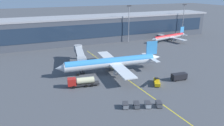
{
  "coord_description": "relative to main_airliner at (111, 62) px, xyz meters",
  "views": [
    {
      "loc": [
        -32.06,
        -71.68,
        32.32
      ],
      "look_at": [
        0.31,
        4.88,
        4.5
      ],
      "focal_mm": 35.9,
      "sensor_mm": 36.0,
      "label": 1
    }
  ],
  "objects": [
    {
      "name": "fuel_tanker",
      "position": [
        -15.07,
        -8.96,
        -2.31
      ],
      "size": [
        11.05,
        4.07,
        3.25
      ],
      "color": "#232326",
      "rests_on": "ground_plane"
    },
    {
      "name": "belt_loader",
      "position": [
        9.97,
        -17.71,
        -3.06
      ],
      "size": [
        4.56,
        6.68,
        3.49
      ],
      "color": "yellow",
      "rests_on": "ground_plane"
    },
    {
      "name": "apron_light_mast_2",
      "position": [
        30.37,
        44.8,
        9.27
      ],
      "size": [
        2.8,
        0.5,
        22.7
      ],
      "color": "gray",
      "rests_on": "ground_plane"
    },
    {
      "name": "apron_light_mast_1",
      "position": [
        72.08,
        44.8,
        9.06
      ],
      "size": [
        2.8,
        0.5,
        22.3
      ],
      "color": "gray",
      "rests_on": "ground_plane"
    },
    {
      "name": "baggage_cart_0",
      "position": [
        -7.46,
        -28.04,
        -3.27
      ],
      "size": [
        2.34,
        3.01,
        1.48
      ],
      "color": "gray",
      "rests_on": "ground_plane"
    },
    {
      "name": "lavatory_truck",
      "position": [
        19.95,
        -17.46,
        -2.63
      ],
      "size": [
        5.95,
        2.71,
        2.5
      ],
      "color": "black",
      "rests_on": "ground_plane"
    },
    {
      "name": "baggage_cart_3",
      "position": [
        1.59,
        -31.23,
        -3.27
      ],
      "size": [
        2.34,
        3.01,
        1.48
      ],
      "color": "#595B60",
      "rests_on": "ground_plane"
    },
    {
      "name": "commuter_jet_far",
      "position": [
        56.18,
        37.87,
        -1.33
      ],
      "size": [
        30.85,
        24.73,
        7.97
      ],
      "color": "#B2B7BC",
      "rests_on": "ground_plane"
    },
    {
      "name": "main_airliner",
      "position": [
        0.0,
        0.0,
        0.0
      ],
      "size": [
        44.32,
        35.3,
        11.44
      ],
      "color": "silver",
      "rests_on": "ground_plane"
    },
    {
      "name": "baggage_cart_1",
      "position": [
        -4.44,
        -29.11,
        -3.27
      ],
      "size": [
        2.34,
        3.01,
        1.48
      ],
      "color": "#595B60",
      "rests_on": "ground_plane"
    },
    {
      "name": "apron_lead_in_line",
      "position": [
        2.17,
        -4.86,
        -4.05
      ],
      "size": [
        4.03,
        79.93,
        0.01
      ],
      "primitive_type": "cube",
      "rotation": [
        0.0,
        0.0,
        0.05
      ],
      "color": "yellow",
      "rests_on": "ground_plane"
    },
    {
      "name": "baggage_cart_2",
      "position": [
        -1.43,
        -30.17,
        -3.27
      ],
      "size": [
        2.34,
        3.01,
        1.48
      ],
      "color": "#B2B7BC",
      "rests_on": "ground_plane"
    },
    {
      "name": "terminal_building",
      "position": [
        -11.86,
        56.76,
        3.92
      ],
      "size": [
        212.71,
        19.92,
        15.91
      ],
      "color": "#424751",
      "rests_on": "ground_plane"
    },
    {
      "name": "jet_bridge",
      "position": [
        -9.43,
        13.41,
        1.01
      ],
      "size": [
        7.74,
        23.68,
        6.75
      ],
      "color": "#B2B7BC",
      "rests_on": "ground_plane"
    },
    {
      "name": "ground_plane",
      "position": [
        -0.91,
        -6.86,
        -4.05
      ],
      "size": [
        700.0,
        700.0,
        0.0
      ],
      "primitive_type": "plane",
      "color": "#47494F"
    }
  ]
}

